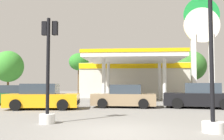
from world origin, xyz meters
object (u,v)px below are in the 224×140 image
station_pole_sign (202,36)px  tree_2 (125,61)px  car_0 (124,97)px  car_4 (15,96)px  car_3 (42,98)px  traffic_signal_0 (211,77)px  car_5 (200,97)px  traffic_signal_1 (48,84)px  tree_0 (8,66)px  tree_3 (191,66)px  tree_1 (79,62)px

station_pole_sign → tree_2: size_ratio=1.68×
car_0 → car_4: 8.60m
car_3 → traffic_signal_0: 10.80m
car_0 → car_5: 5.03m
car_0 → traffic_signal_1: traffic_signal_1 is taller
station_pole_sign → car_0: size_ratio=2.39×
car_3 → car_5: size_ratio=0.96×
tree_0 → tree_3: tree_0 is taller
car_4 → traffic_signal_1: size_ratio=1.03×
traffic_signal_0 → tree_2: tree_2 is taller
car_0 → tree_3: bearing=63.8°
station_pole_sign → tree_0: bearing=162.2°
car_4 → traffic_signal_0: bearing=-40.3°
traffic_signal_0 → tree_2: 24.97m
traffic_signal_1 → tree_2: (2.38, 23.24, 3.09)m
station_pole_sign → car_0: (-7.61, -8.66, -5.82)m
car_4 → station_pole_sign: bearing=23.9°
car_5 → traffic_signal_1: traffic_signal_1 is taller
traffic_signal_1 → tree_1: tree_1 is taller
tree_2 → tree_3: tree_2 is taller
car_5 → tree_0: size_ratio=0.78×
traffic_signal_1 → tree_3: size_ratio=0.71×
tree_2 → station_pole_sign: bearing=-42.8°
car_4 → traffic_signal_0: (11.70, -9.94, 1.16)m
station_pole_sign → car_4: bearing=-156.1°
tree_3 → station_pole_sign: bearing=-95.8°
car_5 → traffic_signal_1: bearing=-137.9°
car_3 → traffic_signal_1: size_ratio=1.09×
car_4 → tree_0: tree_0 is taller
car_4 → car_5: 13.59m
tree_0 → tree_2: tree_0 is taller
tree_2 → car_0: bearing=-88.4°
car_0 → tree_1: bearing=112.0°
tree_2 → tree_3: 9.01m
car_4 → tree_2: 17.13m
traffic_signal_0 → car_0: bearing=111.0°
car_4 → tree_3: (16.95, 15.71, 3.37)m
car_0 → traffic_signal_0: size_ratio=0.85×
car_4 → traffic_signal_0: 15.40m
car_4 → traffic_signal_0: traffic_signal_0 is taller
tree_3 → car_3: bearing=-125.7°
tree_0 → traffic_signal_0: bearing=-50.9°
car_5 → traffic_signal_1: (-7.85, -7.09, 0.85)m
car_5 → tree_0: (-22.12, 16.65, 3.33)m
traffic_signal_0 → car_3: bearing=141.0°
station_pole_sign → car_5: bearing=-106.5°
station_pole_sign → car_3: bearing=-141.0°
tree_0 → tree_3: (25.57, 0.62, -0.03)m
car_3 → traffic_signal_0: size_ratio=0.90×
traffic_signal_0 → tree_3: tree_3 is taller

